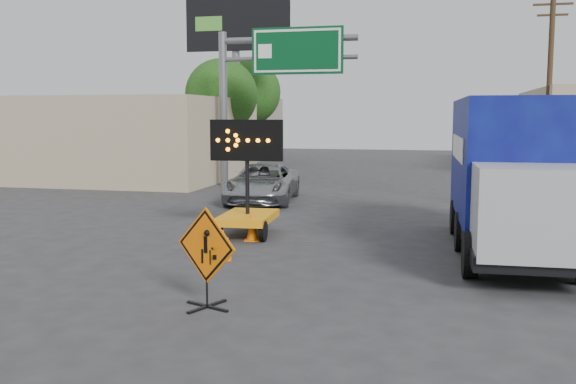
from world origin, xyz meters
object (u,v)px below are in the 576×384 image
at_px(pickup_truck, 262,183).
at_px(arrow_board, 248,210).
at_px(box_truck, 511,184).
at_px(construction_sign, 206,255).

bearing_deg(pickup_truck, arrow_board, -84.09).
height_order(arrow_board, pickup_truck, arrow_board).
bearing_deg(pickup_truck, box_truck, -48.46).
bearing_deg(construction_sign, arrow_board, 124.13).
distance_m(pickup_truck, box_truck, 10.68).
bearing_deg(box_truck, pickup_truck, 135.88).
bearing_deg(arrow_board, box_truck, -8.87).
bearing_deg(construction_sign, box_truck, 69.84).
relative_size(construction_sign, pickup_truck, 0.34).
xyz_separation_m(construction_sign, arrow_board, (-1.23, 6.29, -0.21)).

